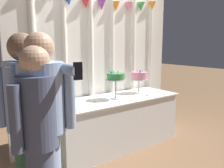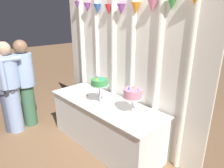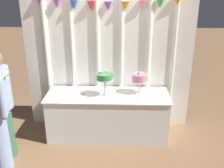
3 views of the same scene
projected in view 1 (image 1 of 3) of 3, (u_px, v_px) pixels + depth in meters
name	position (u px, v px, depth m)	size (l,w,h in m)	color
ground_plane	(120.00, 148.00, 3.51)	(24.00, 24.00, 0.00)	#846042
draped_curtain	(99.00, 61.00, 3.68)	(2.87, 0.15, 2.46)	white
cake_table	(116.00, 122.00, 3.52)	(2.01, 0.72, 0.76)	white
cake_display_nearleft	(116.00, 78.00, 3.34)	(0.28, 0.28, 0.42)	#B2B2B7
cake_display_nearright	(139.00, 77.00, 3.77)	(0.28, 0.28, 0.39)	silver
tealight_far_left	(95.00, 102.00, 3.20)	(0.04, 0.04, 0.03)	beige
tealight_near_left	(147.00, 95.00, 3.58)	(0.05, 0.05, 0.03)	beige
guest_girl_blue_dress	(27.00, 117.00, 2.05)	(0.46, 0.86, 1.65)	#3D6B4C
guest_man_pink_jacket	(43.00, 127.00, 1.87)	(0.49, 0.49, 1.64)	#93ADD6
guest_man_dark_suit	(39.00, 136.00, 1.78)	(0.44, 0.38, 1.54)	#4C5675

